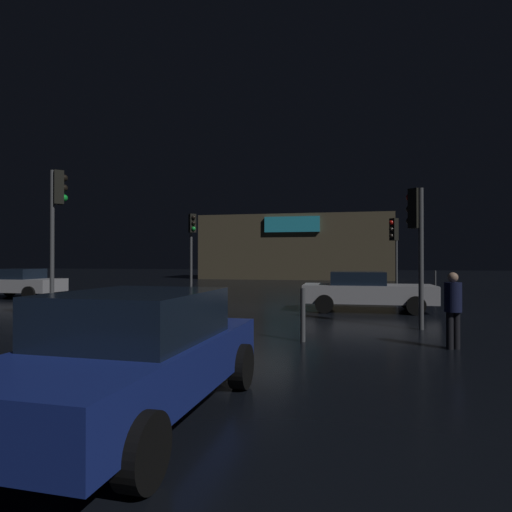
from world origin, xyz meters
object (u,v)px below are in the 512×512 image
at_px(traffic_signal_main, 192,236).
at_px(pedestrian, 453,305).
at_px(car_far, 19,283).
at_px(fire_hydrant, 168,321).
at_px(traffic_signal_cross_right, 394,237).
at_px(traffic_signal_opposite, 57,210).
at_px(store_building, 296,248).
at_px(traffic_signal_cross_left, 417,226).
at_px(car_crossing, 134,353).
at_px(car_near, 366,291).

height_order(traffic_signal_main, pedestrian, traffic_signal_main).
xyz_separation_m(car_far, fire_hydrant, (11.06, -8.39, -0.30)).
distance_m(traffic_signal_main, traffic_signal_cross_right, 9.79).
xyz_separation_m(traffic_signal_opposite, car_far, (-6.88, 6.65, -2.55)).
xyz_separation_m(store_building, traffic_signal_opposite, (-3.46, -30.38, 0.32)).
xyz_separation_m(traffic_signal_main, traffic_signal_cross_right, (9.78, -0.32, -0.15)).
bearing_deg(traffic_signal_main, traffic_signal_cross_right, -1.86).
height_order(traffic_signal_cross_left, car_crossing, traffic_signal_cross_left).
height_order(car_near, car_crossing, car_crossing).
bearing_deg(traffic_signal_opposite, traffic_signal_main, 87.06).
distance_m(car_near, car_far, 15.84).
relative_size(store_building, traffic_signal_opposite, 3.97).
relative_size(store_building, fire_hydrant, 20.39).
bearing_deg(car_near, traffic_signal_main, 148.59).
bearing_deg(fire_hydrant, traffic_signal_cross_left, 24.76).
bearing_deg(traffic_signal_opposite, store_building, 83.51).
bearing_deg(fire_hydrant, pedestrian, 1.13).
bearing_deg(car_far, car_crossing, -46.04).
bearing_deg(store_building, car_far, -113.53).
bearing_deg(pedestrian, car_crossing, -132.87).
bearing_deg(traffic_signal_cross_right, car_near, -106.89).
bearing_deg(traffic_signal_main, traffic_signal_opposite, -92.94).
distance_m(traffic_signal_cross_right, fire_hydrant, 13.04).
xyz_separation_m(traffic_signal_opposite, fire_hydrant, (4.18, -1.74, -2.84)).
xyz_separation_m(traffic_signal_cross_left, pedestrian, (0.32, -2.56, -1.79)).
bearing_deg(traffic_signal_cross_left, fire_hydrant, -155.24).
bearing_deg(traffic_signal_opposite, fire_hydrant, -22.63).
xyz_separation_m(traffic_signal_cross_left, car_near, (-1.15, 3.81, -1.98)).
distance_m(traffic_signal_main, pedestrian, 15.23).
bearing_deg(traffic_signal_cross_right, traffic_signal_cross_left, -91.98).
distance_m(traffic_signal_cross_left, fire_hydrant, 6.79).
bearing_deg(traffic_signal_cross_right, traffic_signal_opposite, -137.22).
xyz_separation_m(traffic_signal_main, pedestrian, (9.81, -11.46, -2.08)).
xyz_separation_m(traffic_signal_main, car_crossing, (5.29, -16.34, -2.24)).
distance_m(store_building, traffic_signal_cross_right, 21.95).
relative_size(traffic_signal_opposite, fire_hydrant, 5.14).
distance_m(car_near, pedestrian, 6.54).
relative_size(traffic_signal_cross_left, fire_hydrant, 4.32).
bearing_deg(fire_hydrant, traffic_signal_opposite, 157.37).
bearing_deg(car_far, fire_hydrant, -37.17).
xyz_separation_m(store_building, pedestrian, (6.86, -32.01, -2.04)).
bearing_deg(pedestrian, traffic_signal_cross_left, 97.21).
xyz_separation_m(traffic_signal_opposite, traffic_signal_cross_left, (9.99, 0.94, -0.57)).
bearing_deg(traffic_signal_main, store_building, 81.82).
relative_size(traffic_signal_opposite, car_far, 1.11).
distance_m(traffic_signal_opposite, car_crossing, 9.06).
bearing_deg(store_building, fire_hydrant, -88.70).
relative_size(store_building, traffic_signal_cross_right, 4.73).
distance_m(store_building, car_crossing, 37.02).
bearing_deg(car_near, traffic_signal_cross_right, 73.11).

